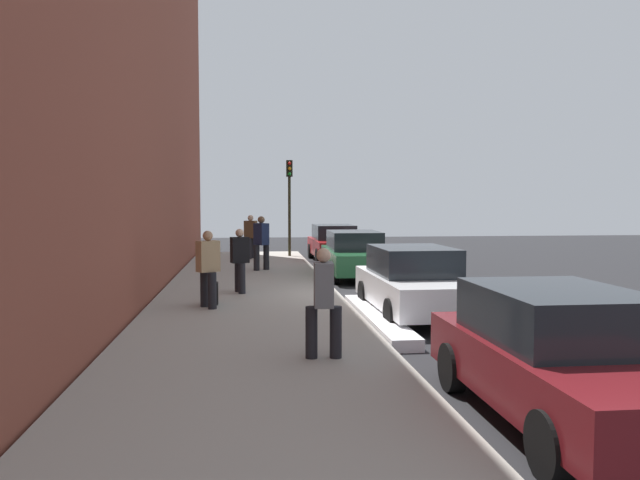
# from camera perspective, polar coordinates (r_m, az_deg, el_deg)

# --- Properties ---
(ground_plane) EXTENTS (56.00, 56.00, 0.00)m
(ground_plane) POSITION_cam_1_polar(r_m,az_deg,el_deg) (15.97, 5.56, -5.51)
(ground_plane) COLOR black
(sidewalk) EXTENTS (28.00, 4.60, 0.15)m
(sidewalk) POSITION_cam_1_polar(r_m,az_deg,el_deg) (15.61, -6.42, -5.45)
(sidewalk) COLOR #A39E93
(sidewalk) RESTS_ON ground
(lane_stripe_centre) EXTENTS (28.00, 0.14, 0.01)m
(lane_stripe_centre) POSITION_cam_1_polar(r_m,az_deg,el_deg) (16.93, 16.26, -5.11)
(lane_stripe_centre) COLOR gold
(lane_stripe_centre) RESTS_ON ground
(snow_bank_curb) EXTENTS (5.04, 0.56, 0.22)m
(snow_bank_curb) POSITION_cam_1_polar(r_m,az_deg,el_deg) (13.01, 5.22, -7.09)
(snow_bank_curb) COLOR white
(snow_bank_curb) RESTS_ON ground
(parked_car_red) EXTENTS (4.61, 1.92, 1.51)m
(parked_car_red) POSITION_cam_1_polar(r_m,az_deg,el_deg) (26.33, 1.29, -0.27)
(parked_car_red) COLOR black
(parked_car_red) RESTS_ON ground
(parked_car_green) EXTENTS (4.84, 1.99, 1.51)m
(parked_car_green) POSITION_cam_1_polar(r_m,az_deg,el_deg) (20.75, 3.17, -1.30)
(parked_car_green) COLOR black
(parked_car_green) RESTS_ON ground
(parked_car_white) EXTENTS (4.32, 1.95, 1.51)m
(parked_car_white) POSITION_cam_1_polar(r_m,az_deg,el_deg) (13.77, 8.55, -3.80)
(parked_car_white) COLOR black
(parked_car_white) RESTS_ON ground
(parked_car_maroon) EXTENTS (4.32, 1.91, 1.51)m
(parked_car_maroon) POSITION_cam_1_polar(r_m,az_deg,el_deg) (7.72, 21.08, -9.82)
(parked_car_maroon) COLOR black
(parked_car_maroon) RESTS_ON ground
(pedestrian_black_coat) EXTENTS (0.53, 0.51, 1.65)m
(pedestrian_black_coat) POSITION_cam_1_polar(r_m,az_deg,el_deg) (16.29, -7.28, -1.69)
(pedestrian_black_coat) COLOR black
(pedestrian_black_coat) RESTS_ON sidewalk
(pedestrian_navy_coat) EXTENTS (0.59, 0.54, 1.85)m
(pedestrian_navy_coat) POSITION_cam_1_polar(r_m,az_deg,el_deg) (21.55, -5.34, -0.13)
(pedestrian_navy_coat) COLOR black
(pedestrian_navy_coat) RESTS_ON sidewalk
(pedestrian_brown_coat) EXTENTS (0.57, 0.56, 1.79)m
(pedestrian_brown_coat) POSITION_cam_1_polar(r_m,az_deg,el_deg) (25.98, -6.31, 0.42)
(pedestrian_brown_coat) COLOR black
(pedestrian_brown_coat) RESTS_ON sidewalk
(pedestrian_tan_coat) EXTENTS (0.51, 0.55, 1.71)m
(pedestrian_tan_coat) POSITION_cam_1_polar(r_m,az_deg,el_deg) (14.09, -10.11, -2.41)
(pedestrian_tan_coat) COLOR black
(pedestrian_tan_coat) RESTS_ON sidewalk
(pedestrian_grey_coat) EXTENTS (0.47, 0.55, 1.66)m
(pedestrian_grey_coat) POSITION_cam_1_polar(r_m,az_deg,el_deg) (9.45, 0.33, -5.42)
(pedestrian_grey_coat) COLOR black
(pedestrian_grey_coat) RESTS_ON sidewalk
(traffic_light_pole) EXTENTS (0.35, 0.26, 4.10)m
(traffic_light_pole) POSITION_cam_1_polar(r_m,az_deg,el_deg) (27.02, -2.79, 4.45)
(traffic_light_pole) COLOR #2D2D19
(traffic_light_pole) RESTS_ON sidewalk
(rolling_suitcase) EXTENTS (0.34, 0.22, 0.86)m
(rolling_suitcase) POSITION_cam_1_polar(r_m,az_deg,el_deg) (14.62, -9.66, -4.78)
(rolling_suitcase) COLOR black
(rolling_suitcase) RESTS_ON sidewalk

